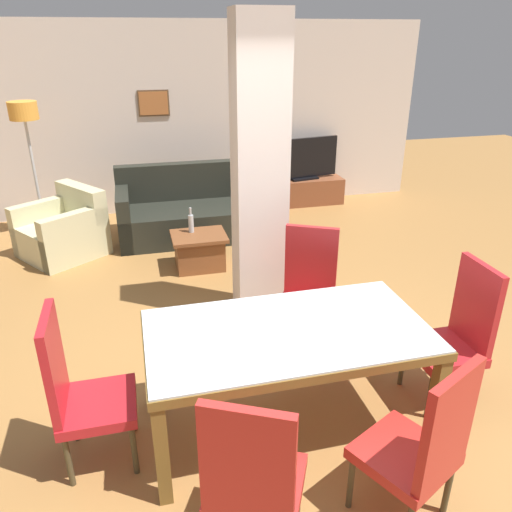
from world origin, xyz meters
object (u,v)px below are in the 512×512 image
Objects in this scene: dining_chair_head_left at (79,389)px; dining_chair_head_right at (457,332)px; armchair at (64,232)px; dining_table at (287,348)px; dining_chair_near_left at (253,479)px; sofa at (193,213)px; bottle at (191,223)px; floor_lamp at (25,124)px; dining_chair_far_right at (308,290)px; coffee_table at (199,251)px; tv_screen at (305,159)px; dining_chair_near_right at (422,445)px; tv_stand at (303,191)px.

dining_chair_head_right is (2.59, 0.00, 0.00)m from dining_chair_head_left.
dining_chair_head_left is at bearing 151.63° from armchair.
dining_chair_near_left reaches higher than dining_table.
sofa is 6.63× the size of bottle.
dining_chair_head_left is 1.00× the size of dining_chair_near_left.
floor_lamp reaches higher than bottle.
dining_chair_far_right is 1.20m from dining_chair_head_right.
coffee_table is 0.35× the size of floor_lamp.
dining_table is 1.55× the size of armchair.
dining_chair_far_right is 0.91× the size of armchair.
armchair is at bearing 8.96° from tv_screen.
dining_chair_head_right is 1.73× the size of coffee_table.
dining_chair_far_right is 1.00× the size of dining_chair_near_right.
tv_screen is (2.19, 5.56, 0.17)m from dining_chair_near_left.
sofa is 1.77× the size of tv_screen.
dining_chair_near_left is 0.55× the size of sofa.
coffee_table is 0.34m from bottle.
dining_chair_far_right is at bearing 61.68° from tv_screen.
dining_chair_head_right is at bearing 110.63° from sofa.
dining_chair_head_right reaches higher than coffee_table.
tv_screen reaches higher than armchair.
armchair is at bearing 116.83° from dining_table.
bottle is at bearing 29.15° from dining_chair_head_right.
coffee_table is at bearing 157.79° from dining_chair_head_left.
dining_table is at bearing 90.00° from dining_chair_near_left.
armchair is at bearing -22.08° from dining_chair_far_right.
dining_chair_near_right is at bearing -78.80° from bottle.
tv_stand is (1.95, 1.97, -0.01)m from coffee_table.
sofa is 1.57× the size of tv_stand.
dining_chair_head_right is at bearing -95.61° from tv_stand.
dining_chair_head_right and dining_chair_near_right have the same top height.
floor_lamp is at bearing -25.14° from dining_chair_far_right.
coffee_table is (1.55, -0.79, -0.07)m from armchair.
floor_lamp is (-2.56, 5.14, 0.93)m from dining_chair_near_right.
dining_chair_far_right and dining_chair_head_right have the same top height.
bottle is at bearing 95.71° from dining_table.
dining_chair_near_right reaches higher than coffee_table.
tv_stand is 0.52m from tv_screen.
tv_screen is at bearing 146.82° from dining_chair_head_left.
tv_screen is at bearing -81.06° from dining_chair_far_right.
dining_chair_far_right reaches higher than coffee_table.
dining_chair_far_right and dining_chair_near_right have the same top height.
dining_table is 1.70× the size of dining_chair_far_right.
floor_lamp is (-0.80, 4.24, 0.93)m from dining_chair_head_left.
sofa is 1.00m from bottle.
bottle is 2.77m from tv_stand.
dining_chair_near_right reaches higher than bottle.
dining_chair_head_left is at bearing -79.37° from floor_lamp.
tv_stand is at bearing -154.28° from sofa.
dining_chair_far_right is 1.99m from dining_chair_near_left.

